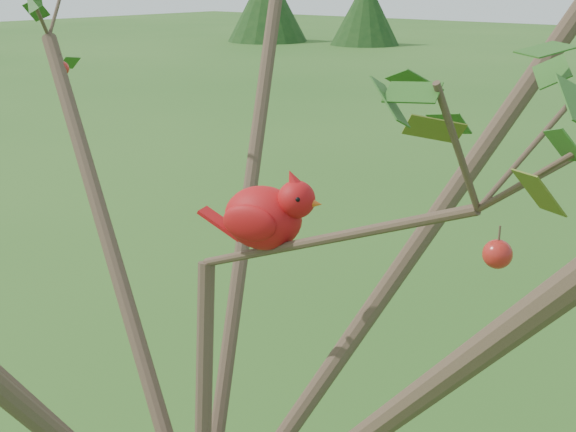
% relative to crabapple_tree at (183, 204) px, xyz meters
% --- Properties ---
extents(crabapple_tree, '(2.35, 2.05, 2.95)m').
position_rel_crabapple_tree_xyz_m(crabapple_tree, '(0.00, 0.00, 0.00)').
color(crabapple_tree, '#3B2B20').
rests_on(crabapple_tree, ground).
extents(cardinal, '(0.24, 0.15, 0.17)m').
position_rel_crabapple_tree_xyz_m(cardinal, '(0.10, 0.11, -0.03)').
color(cardinal, '#AB0F0E').
rests_on(cardinal, ground).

